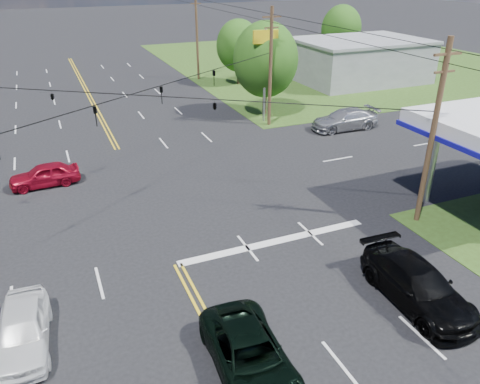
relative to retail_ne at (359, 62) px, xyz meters
name	(u,v)px	position (x,y,z in m)	size (l,w,h in m)	color
ground	(140,194)	(-30.00, -20.00, -2.20)	(280.00, 280.00, 0.00)	black
grass_ne	(336,60)	(5.00, 12.00, -2.20)	(46.00, 48.00, 0.03)	#2D4616
stop_bar	(275,242)	(-25.00, -28.00, -2.20)	(10.00, 0.50, 0.02)	silver
retail_ne	(359,62)	(0.00, 0.00, 0.00)	(14.00, 10.00, 4.40)	slate
pole_se	(433,133)	(-17.00, -29.00, 2.72)	(1.60, 0.28, 9.50)	#47361E
pole_ne	(270,66)	(-17.00, -11.00, 2.72)	(1.60, 0.28, 9.50)	#47361E
pole_right_far	(197,34)	(-17.00, 8.00, 2.97)	(1.60, 0.28, 10.00)	#47361E
span_wire_signals	(130,95)	(-30.00, -20.00, 3.80)	(26.00, 18.00, 1.13)	black
power_lines	(133,51)	(-30.00, -22.00, 6.40)	(26.04, 100.00, 0.64)	black
tree_right_a	(265,60)	(-16.00, -8.00, 2.67)	(5.70, 5.70, 8.18)	#47361E
tree_right_b	(239,46)	(-13.50, 4.00, 2.02)	(4.94, 4.94, 7.09)	#47361E
tree_far_r	(341,29)	(4.00, 10.00, 2.34)	(5.32, 5.32, 7.63)	#47361E
pickup_dkgreen	(250,355)	(-29.50, -34.98, -1.49)	(2.37, 5.14, 1.43)	black
suv_black	(417,285)	(-21.81, -34.27, -1.38)	(2.29, 5.63, 1.63)	black
pickup_white	(23,330)	(-36.45, -30.76, -1.45)	(1.76, 4.38, 1.49)	white
sedan_red	(45,175)	(-35.13, -16.55, -1.50)	(1.66, 4.13, 1.41)	maroon
sedan_far	(345,119)	(-11.77, -14.50, -1.38)	(2.31, 5.67, 1.65)	#A7A8AC
polesign_ne	(265,51)	(-17.00, -9.97, 3.75)	(2.13, 0.45, 7.70)	#A5A5AA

